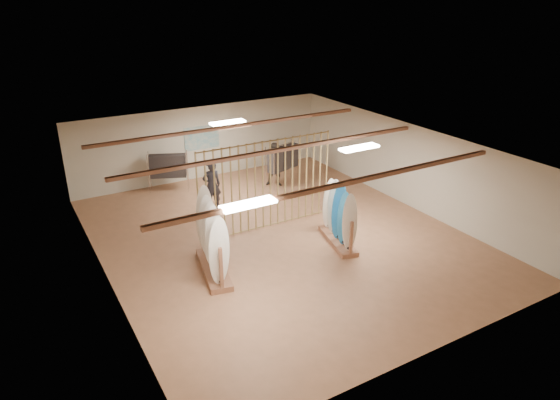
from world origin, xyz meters
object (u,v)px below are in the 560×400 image
shopper_a (212,182)px  shopper_b (276,162)px  rack_right (339,224)px  clothing_rack_a (168,166)px  rack_left (212,248)px  clothing_rack_b (283,158)px

shopper_a → shopper_b: shopper_a is taller
rack_right → clothing_rack_a: size_ratio=1.34×
shopper_a → shopper_b: bearing=-159.6°
shopper_a → clothing_rack_a: bearing=-68.4°
rack_left → clothing_rack_a: rack_left is taller
shopper_b → shopper_a: bearing=-129.1°
rack_left → clothing_rack_b: size_ratio=1.43×
clothing_rack_a → clothing_rack_b: bearing=3.9°
clothing_rack_b → shopper_b: shopper_b is taller
rack_left → shopper_b: (4.51, 4.60, 0.24)m
clothing_rack_a → shopper_a: (0.72, -2.34, 0.01)m
shopper_a → shopper_b: (2.92, 0.83, -0.02)m
clothing_rack_b → shopper_a: bearing=176.8°
rack_left → shopper_a: (1.59, 3.78, 0.26)m
rack_right → shopper_a: shopper_a is taller
shopper_a → rack_right: bearing=122.8°
shopper_b → clothing_rack_b: bearing=46.3°
rack_right → shopper_a: (-2.20, 4.09, 0.34)m
rack_left → shopper_b: 6.45m
rack_right → rack_left: bearing=-170.7°
rack_right → shopper_b: bearing=95.7°
shopper_b → rack_left: bearing=-99.3°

